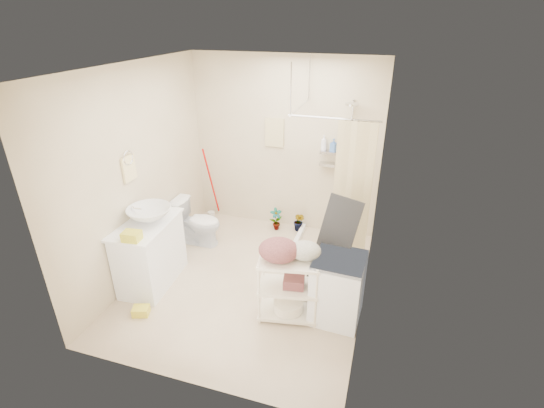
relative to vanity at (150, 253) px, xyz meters
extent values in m
plane|color=beige|center=(1.16, 0.35, -0.42)|extent=(3.20, 3.20, 0.00)
cube|color=silver|center=(1.16, 0.35, 2.18)|extent=(2.80, 3.20, 0.04)
cube|color=beige|center=(1.16, 1.95, 0.88)|extent=(2.80, 0.04, 2.60)
cube|color=beige|center=(1.16, -1.25, 0.88)|extent=(2.80, 0.04, 2.60)
cube|color=beige|center=(-0.24, 0.35, 0.88)|extent=(0.04, 3.20, 2.60)
cube|color=beige|center=(2.56, 0.35, 0.88)|extent=(0.04, 3.20, 2.60)
cube|color=white|center=(0.00, 0.00, 0.00)|extent=(0.59, 0.98, 0.84)
imported|color=silver|center=(0.03, 0.06, 0.51)|extent=(0.57, 0.57, 0.18)
cube|color=gold|center=(0.09, -0.38, 0.47)|extent=(0.21, 0.17, 0.11)
cube|color=yellow|center=(0.20, -0.59, -0.35)|extent=(0.30, 0.27, 0.14)
imported|color=white|center=(0.12, 1.02, -0.08)|extent=(0.67, 0.38, 0.69)
imported|color=brown|center=(1.10, 1.73, -0.24)|extent=(0.23, 0.22, 0.36)
imported|color=brown|center=(1.45, 1.80, -0.26)|extent=(0.22, 0.20, 0.32)
cube|color=beige|center=(1.01, 1.93, 1.08)|extent=(0.28, 0.03, 0.42)
imported|color=white|center=(1.75, 1.88, 1.01)|extent=(0.11, 0.11, 0.21)
imported|color=#3A61A5|center=(1.89, 1.88, 0.99)|extent=(0.10, 0.11, 0.18)
cube|color=white|center=(2.30, 0.04, -0.04)|extent=(0.55, 0.57, 0.77)
camera|label=1|loc=(2.64, -3.46, 2.66)|focal=26.00mm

